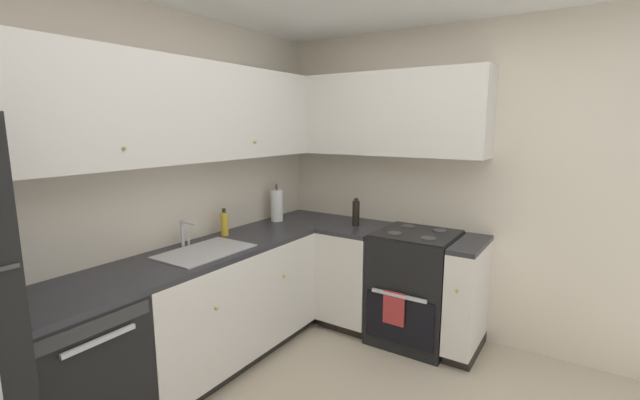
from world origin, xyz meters
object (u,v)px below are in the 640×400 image
object	(u,v)px
soap_bottle	(224,223)
oil_bottle	(356,213)
dishwasher	(72,378)
paper_towel_roll	(277,205)
oven_range	(415,286)

from	to	relation	value
soap_bottle	oil_bottle	bearing A→B (deg)	-39.58
oil_bottle	dishwasher	bearing A→B (deg)	166.31
paper_towel_roll	oil_bottle	world-z (taller)	paper_towel_roll
dishwasher	paper_towel_roll	distance (m)	2.04
dishwasher	oil_bottle	bearing A→B (deg)	-13.69
oven_range	soap_bottle	xyz separation A→B (m)	(-0.87, 1.26, 0.54)
oven_range	paper_towel_roll	size ratio (longest dim) A/B	3.02
oven_range	oil_bottle	bearing A→B (deg)	91.92
dishwasher	oven_range	bearing A→B (deg)	-26.22
dishwasher	oven_range	distance (m)	2.43
oven_range	oil_bottle	size ratio (longest dim) A/B	4.37
oven_range	paper_towel_roll	xyz separation A→B (m)	(-0.25, 1.24, 0.58)
dishwasher	soap_bottle	bearing A→B (deg)	7.86
oven_range	soap_bottle	distance (m)	1.62
soap_bottle	oven_range	bearing A→B (deg)	-55.14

